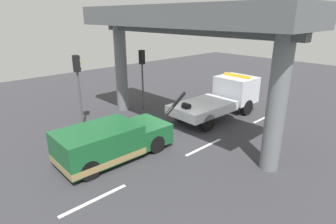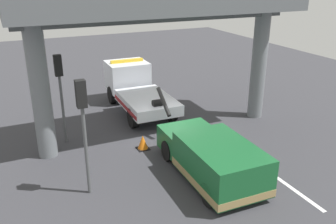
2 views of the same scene
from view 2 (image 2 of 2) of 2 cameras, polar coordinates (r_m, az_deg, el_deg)
name	(u,v)px [view 2 (image 2 of 2)]	position (r m, az deg, el deg)	size (l,w,h in m)	color
ground_plane	(168,138)	(17.06, -0.01, -4.06)	(60.00, 40.00, 0.10)	#38383D
lane_stripe_west	(296,191)	(13.85, 19.48, -11.65)	(2.60, 0.16, 0.01)	silver
lane_stripe_mid	(209,129)	(17.99, 6.40, -2.62)	(2.60, 0.16, 0.01)	silver
lane_stripe_east	(160,94)	(22.97, -1.29, 2.87)	(2.60, 0.16, 0.01)	silver
tow_truck_white	(135,87)	(20.44, -5.19, 3.97)	(7.28, 2.54, 2.46)	silver
towed_van_green	(212,158)	(13.62, 6.94, -7.25)	(5.24, 2.31, 1.58)	#195B2D
overpass_structure	(163,12)	(15.93, -0.75, 15.49)	(3.60, 12.65, 6.57)	slate
traffic_light_near	(83,113)	(11.99, -13.26, -0.14)	(0.39, 0.32, 4.09)	#515456
traffic_light_far	(60,80)	(16.24, -16.66, 4.90)	(0.39, 0.32, 3.99)	#515456
traffic_cone_orange	(143,143)	(15.85, -3.97, -4.82)	(0.52, 0.52, 0.62)	orange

